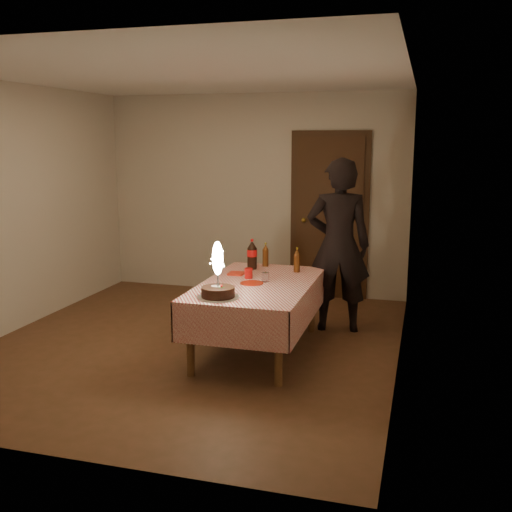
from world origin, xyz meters
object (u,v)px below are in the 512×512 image
Objects in this scene: dining_table at (257,292)px; birthday_cake at (218,284)px; amber_bottle_left at (265,255)px; photographer at (338,245)px; amber_bottle_right at (297,261)px; red_plate at (252,283)px; clear_cup at (265,277)px; cola_bottle at (252,255)px; red_cup at (249,273)px.

birthday_cake is at bearing -106.26° from dining_table.
amber_bottle_left is 0.78m from photographer.
red_plate is at bearing -116.49° from amber_bottle_right.
red_plate is 0.69m from amber_bottle_right.
clear_cup is 0.55m from amber_bottle_right.
dining_table is at bearing 47.38° from red_plate.
cola_bottle is at bearing -158.74° from photographer.
dining_table is 6.75× the size of amber_bottle_right.
dining_table is at bearing -48.19° from red_cup.
red_plate reaches higher than dining_table.
red_plate is at bearing -84.38° from amber_bottle_left.
red_cup reaches higher than dining_table.
red_cup is (0.05, 0.76, -0.06)m from birthday_cake.
birthday_cake is 1.72m from photographer.
birthday_cake is at bearing -110.50° from amber_bottle_right.
red_cup is at bearing 131.81° from dining_table.
birthday_cake is (-0.18, -0.61, 0.21)m from dining_table.
red_cup is at bearing -133.44° from amber_bottle_right.
cola_bottle is at bearing 105.93° from red_plate.
cola_bottle is 1.25× the size of amber_bottle_left.
photographer reaches higher than birthday_cake.
photographer reaches higher than cola_bottle.
clear_cup is 0.05× the size of photographer.
red_plate is 0.12× the size of photographer.
red_cup is (-0.13, 0.15, 0.14)m from dining_table.
red_cup is 0.44m from cola_bottle.
cola_bottle is (-0.18, 0.62, 0.15)m from red_plate.
amber_bottle_right is at bearing 65.14° from dining_table.
photographer is (0.63, 0.90, 0.33)m from dining_table.
birthday_cake is 1.25m from amber_bottle_right.
dining_table is 6.75× the size of amber_bottle_left.
birthday_cake is at bearing -103.49° from red_plate.
cola_bottle reaches higher than amber_bottle_right.
clear_cup is (0.06, 0.05, 0.14)m from dining_table.
dining_table is 3.53× the size of birthday_cake.
amber_bottle_right is at bearing -25.71° from amber_bottle_left.
cola_bottle reaches higher than amber_bottle_left.
photographer reaches higher than amber_bottle_left.
red_plate is at bearing -74.07° from cola_bottle.
cola_bottle is at bearing -119.44° from amber_bottle_left.
cola_bottle is at bearing 101.64° from red_cup.
birthday_cake is 1.36m from amber_bottle_left.
amber_bottle_left is 0.14× the size of photographer.
dining_table is 0.66m from cola_bottle.
amber_bottle_right is at bearing -137.54° from photographer.
red_plate is (0.14, 0.56, -0.11)m from birthday_cake.
birthday_cake is 1.91× the size of amber_bottle_left.
amber_bottle_left is (0.10, 0.17, -0.03)m from cola_bottle.
photographer is (0.67, 0.95, 0.23)m from red_plate.
birthday_cake is 0.59m from red_plate.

